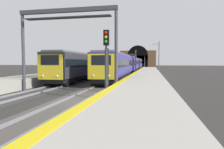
# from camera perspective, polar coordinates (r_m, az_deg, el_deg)

# --- Properties ---
(ground_plane) EXTENTS (320.00, 320.00, 0.00)m
(ground_plane) POSITION_cam_1_polar(r_m,az_deg,el_deg) (13.61, -10.09, -7.53)
(ground_plane) COLOR #302D2B
(platform_right) EXTENTS (112.00, 4.07, 1.00)m
(platform_right) POSITION_cam_1_polar(r_m,az_deg,el_deg) (12.63, 8.09, -6.08)
(platform_right) COLOR #ADA89E
(platform_right) RESTS_ON ground_plane
(platform_right_edge_strip) EXTENTS (112.00, 0.50, 0.01)m
(platform_right_edge_strip) POSITION_cam_1_polar(r_m,az_deg,el_deg) (12.78, 0.08, -3.65)
(platform_right_edge_strip) COLOR yellow
(platform_right_edge_strip) RESTS_ON platform_right
(track_main_line) EXTENTS (160.00, 3.14, 0.21)m
(track_main_line) POSITION_cam_1_polar(r_m,az_deg,el_deg) (13.61, -10.09, -7.36)
(track_main_line) COLOR #4C4742
(track_main_line) RESTS_ON ground_plane
(track_adjacent_line) EXTENTS (160.00, 2.77, 0.21)m
(track_adjacent_line) POSITION_cam_1_polar(r_m,az_deg,el_deg) (15.96, -26.36, -6.05)
(track_adjacent_line) COLOR #383533
(track_adjacent_line) RESTS_ON ground_plane
(train_main_approaching) EXTENTS (60.75, 3.07, 4.71)m
(train_main_approaching) POSITION_cam_1_polar(r_m,az_deg,el_deg) (48.91, 5.58, 3.03)
(train_main_approaching) COLOR navy
(train_main_approaching) RESTS_ON ground_plane
(train_adjacent_platform) EXTENTS (37.74, 2.79, 4.74)m
(train_adjacent_platform) POSITION_cam_1_polar(r_m,az_deg,el_deg) (37.83, -3.50, 2.89)
(train_adjacent_platform) COLOR #333338
(train_adjacent_platform) RESTS_ON ground_plane
(railway_signal_near) EXTENTS (0.39, 0.38, 4.81)m
(railway_signal_near) POSITION_cam_1_polar(r_m,az_deg,el_deg) (13.67, -1.64, 4.94)
(railway_signal_near) COLOR #38383D
(railway_signal_near) RESTS_ON ground_plane
(railway_signal_mid) EXTENTS (0.39, 0.38, 5.10)m
(railway_signal_mid) POSITION_cam_1_polar(r_m,az_deg,el_deg) (39.07, 6.85, 4.09)
(railway_signal_mid) COLOR #38383D
(railway_signal_mid) RESTS_ON ground_plane
(railway_signal_far) EXTENTS (0.39, 0.38, 5.35)m
(railway_signal_far) POSITION_cam_1_polar(r_m,az_deg,el_deg) (90.42, 9.41, 3.82)
(railway_signal_far) COLOR #4C4C54
(railway_signal_far) RESTS_ON ground_plane
(overhead_signal_gantry) EXTENTS (0.70, 9.02, 7.30)m
(overhead_signal_gantry) POSITION_cam_1_polar(r_m,az_deg,el_deg) (18.15, -12.84, 12.74)
(overhead_signal_gantry) COLOR #3F3F47
(overhead_signal_gantry) RESTS_ON ground_plane
(tunnel_portal) EXTENTS (2.15, 19.27, 11.66)m
(tunnel_portal) POSITION_cam_1_polar(r_m,az_deg,el_deg) (107.99, 7.48, 4.52)
(tunnel_portal) COLOR brown
(tunnel_portal) RESTS_ON ground_plane
(catenary_mast_near) EXTENTS (0.22, 1.74, 7.63)m
(catenary_mast_near) POSITION_cam_1_polar(r_m,az_deg,el_deg) (49.15, 13.39, 4.96)
(catenary_mast_near) COLOR #595B60
(catenary_mast_near) RESTS_ON ground_plane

